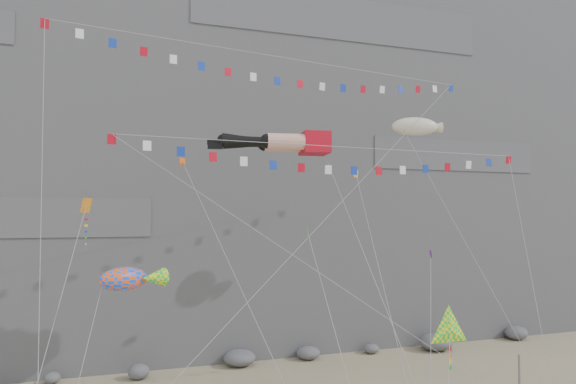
% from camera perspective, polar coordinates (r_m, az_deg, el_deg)
% --- Properties ---
extents(cliff, '(80.00, 28.00, 50.00)m').
position_cam_1_polar(cliff, '(61.95, -8.54, 9.60)').
color(cliff, slate).
rests_on(cliff, ground).
extents(talus_boulders, '(60.00, 3.00, 1.20)m').
position_cam_1_polar(talus_boulders, '(47.43, -4.95, -16.49)').
color(talus_boulders, '#5E5E63').
rests_on(talus_boulders, ground).
extents(legs_kite, '(8.34, 17.49, 22.75)m').
position_cam_1_polar(legs_kite, '(37.69, -0.61, 5.01)').
color(legs_kite, '#B70B1B').
rests_on(legs_kite, ground).
extents(flag_banner_upper, '(30.59, 14.53, 29.61)m').
position_cam_1_polar(flag_banner_upper, '(39.59, 0.08, 13.37)').
color(flag_banner_upper, '#B70B1B').
rests_on(flag_banner_upper, ground).
extents(flag_banner_lower, '(27.65, 8.33, 20.50)m').
position_cam_1_polar(flag_banner_lower, '(35.47, 5.46, 4.56)').
color(flag_banner_lower, '#B70B1B').
rests_on(flag_banner_lower, ground).
extents(harlequin_kite, '(4.02, 8.37, 15.00)m').
position_cam_1_polar(harlequin_kite, '(31.68, -19.84, -1.40)').
color(harlequin_kite, red).
rests_on(harlequin_kite, ground).
extents(fish_windsock, '(5.11, 4.66, 10.19)m').
position_cam_1_polar(fish_windsock, '(28.03, -16.36, -8.50)').
color(fish_windsock, '#FF4F0D').
rests_on(fish_windsock, ground).
extents(delta_kite, '(5.54, 5.52, 9.04)m').
position_cam_1_polar(delta_kite, '(31.37, 16.15, -13.37)').
color(delta_kite, '#FCEB0C').
rests_on(delta_kite, ground).
extents(blimp_windsock, '(4.95, 12.80, 22.29)m').
position_cam_1_polar(blimp_windsock, '(44.53, 12.77, 6.45)').
color(blimp_windsock, beige).
rests_on(blimp_windsock, ground).
extents(small_kite_a, '(4.89, 15.45, 21.92)m').
position_cam_1_polar(small_kite_a, '(36.65, -10.43, 2.52)').
color(small_kite_a, '#FF5D15').
rests_on(small_kite_a, ground).
extents(small_kite_b, '(7.31, 10.20, 15.07)m').
position_cam_1_polar(small_kite_b, '(37.69, 14.30, -6.37)').
color(small_kite_b, '#741BA1').
rests_on(small_kite_b, ground).
extents(small_kite_c, '(1.29, 10.55, 14.89)m').
position_cam_1_polar(small_kite_c, '(32.46, 2.12, -4.52)').
color(small_kite_c, '#18A01F').
rests_on(small_kite_c, ground).
extents(small_kite_d, '(5.09, 16.61, 22.45)m').
position_cam_1_polar(small_kite_d, '(41.24, 7.01, 1.46)').
color(small_kite_d, yellow).
rests_on(small_kite_d, ground).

